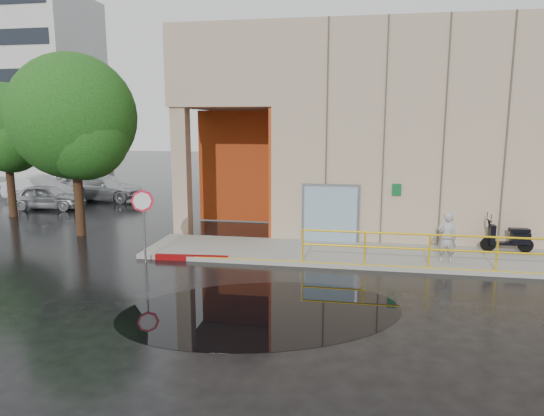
% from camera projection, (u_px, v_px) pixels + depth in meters
% --- Properties ---
extents(ground, '(120.00, 120.00, 0.00)m').
position_uv_depth(ground, '(309.00, 303.00, 12.08)').
color(ground, black).
rests_on(ground, ground).
extents(sidewalk, '(20.00, 3.00, 0.15)m').
position_uv_depth(sidewalk, '(445.00, 258.00, 15.76)').
color(sidewalk, gray).
rests_on(sidewalk, ground).
extents(building, '(20.00, 10.17, 8.00)m').
position_uv_depth(building, '(451.00, 128.00, 21.14)').
color(building, tan).
rests_on(building, ground).
extents(guardrail, '(9.56, 0.06, 1.03)m').
position_uv_depth(guardrail, '(463.00, 252.00, 14.30)').
color(guardrail, gold).
rests_on(guardrail, sidewalk).
extents(distant_building, '(12.00, 8.08, 15.00)m').
position_uv_depth(distant_building, '(23.00, 87.00, 42.60)').
color(distant_building, beige).
rests_on(distant_building, ground).
extents(person, '(0.62, 0.45, 1.59)m').
position_uv_depth(person, '(447.00, 237.00, 14.93)').
color(person, '#A4A5A9').
rests_on(person, sidewalk).
extents(scooter, '(1.70, 0.61, 1.30)m').
position_uv_depth(scooter, '(509.00, 230.00, 16.15)').
color(scooter, black).
rests_on(scooter, sidewalk).
extents(stop_sign, '(0.65, 0.36, 2.37)m').
position_uv_depth(stop_sign, '(143.00, 209.00, 15.21)').
color(stop_sign, slate).
rests_on(stop_sign, ground).
extents(red_curb, '(2.41, 0.34, 0.18)m').
position_uv_depth(red_curb, '(192.00, 258.00, 15.76)').
color(red_curb, '#770608').
rests_on(red_curb, ground).
extents(puddle, '(7.77, 6.12, 0.01)m').
position_uv_depth(puddle, '(262.00, 312.00, 11.52)').
color(puddle, black).
rests_on(puddle, ground).
extents(car_a, '(3.87, 1.82, 1.28)m').
position_uv_depth(car_a, '(47.00, 197.00, 25.04)').
color(car_a, '#B1B3B9').
rests_on(car_a, ground).
extents(car_b, '(4.80, 2.98, 1.49)m').
position_uv_depth(car_b, '(38.00, 189.00, 27.02)').
color(car_b, silver).
rests_on(car_b, ground).
extents(car_c, '(5.15, 2.42, 1.45)m').
position_uv_depth(car_c, '(104.00, 188.00, 27.75)').
color(car_c, '#B8BBC0').
rests_on(car_c, ground).
extents(tree_near, '(4.79, 4.79, 7.05)m').
position_uv_depth(tree_near, '(76.00, 122.00, 18.43)').
color(tree_near, black).
rests_on(tree_near, ground).
extents(tree_far, '(4.10, 4.10, 6.26)m').
position_uv_depth(tree_far, '(7.00, 131.00, 22.30)').
color(tree_far, black).
rests_on(tree_far, ground).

